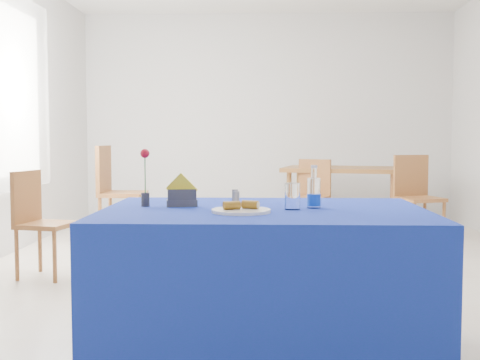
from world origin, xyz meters
The scene contains 18 objects.
floor centered at (0.00, 0.00, 0.00)m, with size 7.00×7.00×0.00m, color beige.
room_shell centered at (0.00, 0.00, 1.75)m, with size 7.00×7.00×7.00m.
window_pane centered at (-2.47, 0.80, 1.55)m, with size 0.04×1.50×1.60m, color white.
curtain centered at (-2.40, 0.80, 1.55)m, with size 0.04×1.75×1.85m, color white.
plate centered at (-0.18, -1.95, 0.77)m, with size 0.28×0.28×0.01m, color white.
drinking_glass centered at (0.07, -1.82, 0.82)m, with size 0.08×0.08×0.13m, color white.
salt_shaker centered at (-0.21, -1.76, 0.80)m, with size 0.03×0.03×0.09m, color gray.
pepper_shaker centered at (-0.22, -1.68, 0.80)m, with size 0.03×0.03×0.09m, color slate.
blue_table centered at (-0.07, -1.80, 0.38)m, with size 1.60×1.10×0.76m.
water_bottle centered at (0.18, -1.75, 0.83)m, with size 0.07×0.07×0.21m.
napkin_holder centered at (-0.49, -1.72, 0.81)m, with size 0.16×0.09×0.17m.
rose_vase centered at (-0.68, -1.72, 0.90)m, with size 0.05×0.05×0.30m.
oak_table centered at (0.91, 2.59, 0.68)m, with size 1.57×1.19×0.76m.
chair_bg_left centered at (0.50, 2.16, 0.50)m, with size 0.51×0.51×0.86m.
chair_bg_right centered at (1.59, 1.78, 0.53)m, with size 0.52×0.52×0.93m.
chair_win_a centered at (-1.87, -0.07, 0.49)m, with size 0.45×0.45×0.85m.
chair_win_b centered at (-1.67, 1.63, 0.59)m, with size 0.47×0.47×1.03m.
banana_pieces centered at (-0.18, -1.94, 0.79)m, with size 0.18×0.10×0.04m.
Camera 1 is at (-0.09, -4.77, 1.11)m, focal length 45.00 mm.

